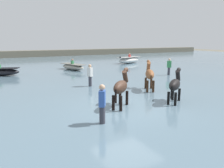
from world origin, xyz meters
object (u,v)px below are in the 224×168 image
horse_flank_black (175,85)px  person_wading_close (102,106)px  horse_trailing_dark_bay (121,88)px  person_onlooker_right (90,77)px  boat_distant_west (73,67)px  boat_near_starboard (129,60)px  horse_lead_chestnut (150,75)px  boat_far_inshore (0,72)px  person_onlooker_left (169,68)px

horse_flank_black → person_wading_close: 4.09m
horse_trailing_dark_bay → person_onlooker_right: bearing=83.0°
person_wading_close → horse_flank_black: bearing=10.2°
boat_distant_west → person_onlooker_right: bearing=-101.4°
boat_distant_west → person_wading_close: bearing=-104.9°
horse_flank_black → person_wading_close: bearing=-169.8°
boat_near_starboard → person_wading_close: bearing=-125.9°
horse_lead_chestnut → boat_near_starboard: horse_lead_chestnut is taller
horse_flank_black → boat_far_inshore: 14.09m
horse_lead_chestnut → horse_trailing_dark_bay: size_ratio=1.03×
horse_trailing_dark_bay → boat_near_starboard: bearing=55.6°
horse_trailing_dark_bay → person_onlooker_right: horse_trailing_dark_bay is taller
boat_distant_west → person_onlooker_left: (5.79, -6.92, 0.31)m
boat_near_starboard → boat_far_inshore: bearing=-167.3°
horse_flank_black → horse_lead_chestnut: bearing=77.1°
boat_far_inshore → person_onlooker_left: bearing=-27.4°
boat_far_inshore → person_onlooker_right: (4.73, -7.25, 0.28)m
person_onlooker_right → boat_near_starboard: bearing=47.1°
horse_lead_chestnut → person_onlooker_right: horse_lead_chestnut is taller
person_wading_close → person_onlooker_left: 11.67m
horse_flank_black → person_onlooker_right: (-1.94, 5.15, -0.19)m
boat_distant_west → person_onlooker_right: (-1.59, -7.89, 0.31)m
horse_flank_black → boat_far_inshore: bearing=118.3°
person_onlooker_right → person_wading_close: bearing=-109.5°
boat_far_inshore → person_wading_close: size_ratio=1.94×
horse_lead_chestnut → person_onlooker_right: (-2.53, 2.59, -0.27)m
boat_far_inshore → boat_near_starboard: 14.89m
person_onlooker_right → person_onlooker_left: (7.38, 0.98, 0.00)m
horse_lead_chestnut → horse_trailing_dark_bay: horse_lead_chestnut is taller
horse_lead_chestnut → horse_flank_black: (-0.59, -2.56, -0.08)m
boat_far_inshore → person_wading_close: bearing=-78.6°
horse_trailing_dark_bay → boat_distant_west: horse_trailing_dark_bay is taller
boat_distant_west → person_onlooker_left: size_ratio=2.02×
horse_flank_black → boat_distant_west: (-0.36, 13.04, -0.50)m
horse_trailing_dark_bay → boat_far_inshore: horse_trailing_dark_bay is taller
horse_lead_chestnut → person_onlooker_left: 6.03m
horse_flank_black → boat_far_inshore: (-6.67, 12.40, -0.48)m
horse_trailing_dark_bay → person_onlooker_right: (0.56, 4.58, -0.24)m
boat_near_starboard → person_onlooker_right: (-9.79, -10.53, 0.22)m
boat_near_starboard → boat_distant_west: bearing=-162.2°
horse_trailing_dark_bay → boat_distant_west: bearing=80.2°
boat_distant_west → person_onlooker_right: 8.06m
horse_flank_black → horse_trailing_dark_bay: bearing=167.2°
boat_far_inshore → person_onlooker_right: size_ratio=1.94×
boat_far_inshore → person_onlooker_left: size_ratio=1.94×
boat_distant_west → boat_near_starboard: size_ratio=0.83×
boat_near_starboard → person_onlooker_left: size_ratio=2.44×
horse_lead_chestnut → boat_far_inshore: size_ratio=0.61×
boat_near_starboard → person_onlooker_left: 9.86m
boat_distant_west → boat_near_starboard: (8.20, 2.64, 0.09)m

